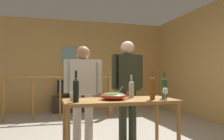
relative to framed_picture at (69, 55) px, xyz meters
The scene contains 16 objects.
back_wall 0.43m from the framed_picture, 10.67° to the left, with size 5.53×0.10×2.75m, color tan.
side_wall_right 3.85m from the framed_picture, 36.55° to the right, with size 0.10×5.03×2.75m, color tan.
framed_picture is the anchor object (origin of this frame).
stair_railing 1.60m from the framed_picture, 94.92° to the right, with size 3.25×0.10×1.09m.
tv_console 1.47m from the framed_picture, 96.35° to the right, with size 0.90×0.40×0.45m, color #38281E.
flat_screen_tv 0.99m from the framed_picture, 95.73° to the right, with size 0.64×0.12×0.47m.
serving_table 4.23m from the framed_picture, 85.58° to the right, with size 1.42×0.66×0.76m.
salad_bowl 4.22m from the framed_picture, 86.85° to the right, with size 0.33×0.33×0.17m.
wine_glass 4.46m from the framed_picture, 78.76° to the right, with size 0.07×0.07×0.15m.
wine_bottle_clear 4.06m from the framed_picture, 82.30° to the right, with size 0.07×0.07×0.31m.
wine_bottle_dark 4.34m from the framed_picture, 93.43° to the right, with size 0.07×0.07×0.36m.
wine_bottle_amber 4.38m from the framed_picture, 80.65° to the right, with size 0.07×0.07×0.38m.
wine_bottle_green 4.33m from the framed_picture, 77.48° to the right, with size 0.07×0.07×0.35m.
mug_white 4.18m from the framed_picture, 93.73° to the right, with size 0.11×0.08×0.10m.
person_standing_left 3.47m from the framed_picture, 90.82° to the right, with size 0.58×0.28×1.52m.
person_standing_right 3.52m from the framed_picture, 78.57° to the right, with size 0.56×0.27×1.63m.
Camera 1 is at (-0.85, -3.51, 1.07)m, focal length 35.51 mm.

